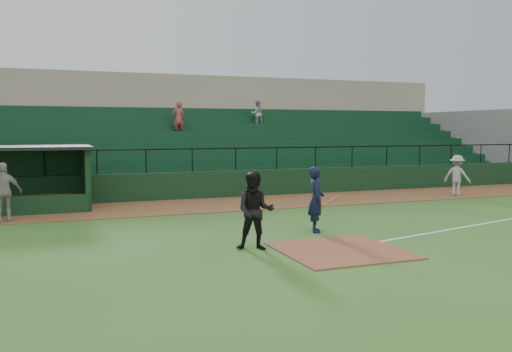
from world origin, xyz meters
name	(u,v)px	position (x,y,z in m)	size (l,w,h in m)	color
ground	(322,243)	(0.00, 0.00, 0.00)	(90.00, 90.00, 0.00)	#325E1E
warning_track	(230,204)	(0.00, 8.00, 0.01)	(40.00, 4.00, 0.03)	brown
home_plate_dirt	(341,250)	(0.00, -1.00, 0.01)	(3.00, 3.00, 0.03)	brown
stadium_structure	(182,143)	(0.00, 16.46, 2.30)	(38.00, 13.08, 6.40)	black
batter_at_plate	(316,199)	(0.57, 1.48, 0.97)	(1.14, 0.83, 1.95)	black
umpire	(255,211)	(-1.96, -0.10, 0.99)	(0.97, 0.75, 1.99)	black
runner	(457,175)	(10.47, 6.82, 0.95)	(1.19, 0.69, 1.85)	#A6A09B
dugout_player_a	(3,192)	(-8.25, 6.65, 1.00)	(1.14, 0.47, 1.94)	#A6A19B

